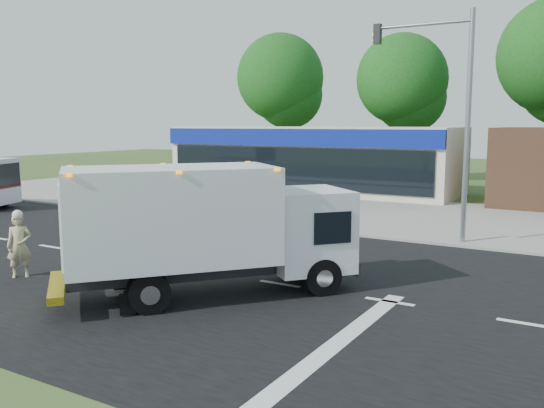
# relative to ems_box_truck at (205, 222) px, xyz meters

# --- Properties ---
(ground) EXTENTS (120.00, 120.00, 0.00)m
(ground) POSITION_rel_ems_box_truck_xyz_m (1.08, 1.78, -1.85)
(ground) COLOR #385123
(ground) RESTS_ON ground
(road_asphalt) EXTENTS (60.00, 14.00, 0.02)m
(road_asphalt) POSITION_rel_ems_box_truck_xyz_m (1.08, 1.78, -1.84)
(road_asphalt) COLOR black
(road_asphalt) RESTS_ON ground
(sidewalk) EXTENTS (60.00, 2.40, 0.12)m
(sidewalk) POSITION_rel_ems_box_truck_xyz_m (1.08, 9.98, -1.79)
(sidewalk) COLOR gray
(sidewalk) RESTS_ON ground
(parking_apron) EXTENTS (60.00, 9.00, 0.02)m
(parking_apron) POSITION_rel_ems_box_truck_xyz_m (1.08, 15.78, -1.84)
(parking_apron) COLOR gray
(parking_apron) RESTS_ON ground
(lane_markings) EXTENTS (55.20, 7.00, 0.01)m
(lane_markings) POSITION_rel_ems_box_truck_xyz_m (2.43, 0.43, -1.83)
(lane_markings) COLOR silver
(lane_markings) RESTS_ON road_asphalt
(ems_box_truck) EXTENTS (6.39, 6.93, 3.20)m
(ems_box_truck) POSITION_rel_ems_box_truck_xyz_m (0.00, 0.00, 0.00)
(ems_box_truck) COLOR black
(ems_box_truck) RESTS_ON ground
(emergency_worker) EXTENTS (0.74, 0.77, 1.88)m
(emergency_worker) POSITION_rel_ems_box_truck_xyz_m (-5.42, -1.22, -0.93)
(emergency_worker) COLOR #C4B583
(emergency_worker) RESTS_ON ground
(retail_strip_mall) EXTENTS (18.00, 6.20, 4.00)m
(retail_strip_mall) POSITION_rel_ems_box_truck_xyz_m (-7.92, 21.71, 0.17)
(retail_strip_mall) COLOR beige
(retail_strip_mall) RESTS_ON ground
(traffic_signal_pole) EXTENTS (3.51, 0.25, 8.00)m
(traffic_signal_pole) POSITION_rel_ems_box_truck_xyz_m (3.44, 9.38, 3.08)
(traffic_signal_pole) COLOR gray
(traffic_signal_pole) RESTS_ON ground
(background_trees) EXTENTS (36.77, 7.39, 12.10)m
(background_trees) POSITION_rel_ems_box_truck_xyz_m (0.24, 29.94, 5.54)
(background_trees) COLOR #332114
(background_trees) RESTS_ON ground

